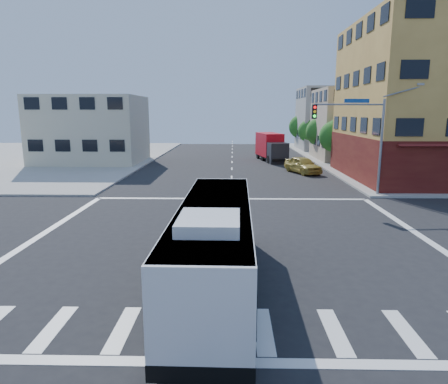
{
  "coord_description": "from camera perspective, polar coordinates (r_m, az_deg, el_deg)",
  "views": [
    {
      "loc": [
        0.11,
        -18.3,
        6.04
      ],
      "look_at": [
        -0.36,
        3.04,
        1.78
      ],
      "focal_mm": 32.0,
      "sensor_mm": 36.0,
      "label": 1
    }
  ],
  "objects": [
    {
      "name": "box_truck",
      "position": [
        51.14,
        6.76,
        6.31
      ],
      "size": [
        3.64,
        7.97,
        3.46
      ],
      "rotation": [
        0.0,
        0.0,
        0.19
      ],
      "color": "black",
      "rests_on": "ground"
    },
    {
      "name": "building_east_near",
      "position": [
        54.95,
        19.41,
        9.05
      ],
      "size": [
        12.06,
        10.06,
        9.0
      ],
      "color": "#B5A88A",
      "rests_on": "ground"
    },
    {
      "name": "street_tree_d",
      "position": [
        71.23,
        10.96,
        9.35
      ],
      "size": [
        4.0,
        4.0,
        6.03
      ],
      "color": "#362513",
      "rests_on": "ground"
    },
    {
      "name": "signal_mast_ne",
      "position": [
        30.29,
        18.72,
        8.69
      ],
      "size": [
        7.91,
        1.13,
        8.07
      ],
      "color": "gray",
      "rests_on": "ground"
    },
    {
      "name": "building_west",
      "position": [
        51.27,
        -18.45,
        8.44
      ],
      "size": [
        12.06,
        10.06,
        8.0
      ],
      "color": "beige",
      "rests_on": "ground"
    },
    {
      "name": "parked_car",
      "position": [
        41.2,
        11.19,
        3.81
      ],
      "size": [
        3.63,
        5.29,
        1.67
      ],
      "primitive_type": "imported",
      "rotation": [
        0.0,
        0.0,
        0.37
      ],
      "color": "#B49B3B",
      "rests_on": "ground"
    },
    {
      "name": "street_tree_a",
      "position": [
        47.76,
        15.73,
        7.93
      ],
      "size": [
        3.6,
        3.6,
        5.53
      ],
      "color": "#362513",
      "rests_on": "ground"
    },
    {
      "name": "ground",
      "position": [
        19.27,
        0.89,
        -6.99
      ],
      "size": [
        120.0,
        120.0,
        0.0
      ],
      "primitive_type": "plane",
      "color": "black",
      "rests_on": "ground"
    },
    {
      "name": "street_tree_c",
      "position": [
        63.38,
        12.15,
        8.7
      ],
      "size": [
        3.4,
        3.4,
        5.29
      ],
      "color": "#362513",
      "rests_on": "ground"
    },
    {
      "name": "street_tree_b",
      "position": [
        55.53,
        13.7,
        8.61
      ],
      "size": [
        3.8,
        3.8,
        5.79
      ],
      "color": "#362513",
      "rests_on": "ground"
    },
    {
      "name": "building_east_far",
      "position": [
        68.39,
        15.81,
        10.0
      ],
      "size": [
        12.06,
        10.06,
        10.0
      ],
      "color": "gray",
      "rests_on": "ground"
    },
    {
      "name": "transit_bus",
      "position": [
        13.87,
        -1.26,
        -7.34
      ],
      "size": [
        2.62,
        11.18,
        3.3
      ],
      "rotation": [
        0.0,
        0.0,
        -0.01
      ],
      "color": "black",
      "rests_on": "ground"
    }
  ]
}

